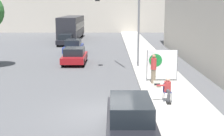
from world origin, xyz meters
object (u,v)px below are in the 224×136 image
object	(u,v)px
car_on_road_nearest	(74,56)
car_on_road_midblock	(73,46)
jogger_on_sidewalk	(153,69)
parked_car_curbside	(130,119)
car_on_road_distant	(65,40)
protest_banner	(161,65)
traffic_light_pole	(123,13)
city_bus_on_road	(71,26)
seated_protester	(167,89)

from	to	relation	value
car_on_road_nearest	car_on_road_midblock	world-z (taller)	car_on_road_midblock
jogger_on_sidewalk	car_on_road_midblock	world-z (taller)	jogger_on_sidewalk
jogger_on_sidewalk	parked_car_curbside	bearing A→B (deg)	38.53
jogger_on_sidewalk	car_on_road_distant	distance (m)	22.26
parked_car_curbside	car_on_road_distant	size ratio (longest dim) A/B	1.07
protest_banner	traffic_light_pole	size ratio (longest dim) A/B	0.32
car_on_road_nearest	city_bus_on_road	xyz separation A→B (m)	(-2.81, 20.42, 1.24)
traffic_light_pole	city_bus_on_road	size ratio (longest dim) A/B	0.51
car_on_road_distant	jogger_on_sidewalk	bearing A→B (deg)	-67.88
parked_car_curbside	city_bus_on_road	bearing A→B (deg)	100.55
parked_car_curbside	car_on_road_distant	world-z (taller)	parked_car_curbside
protest_banner	car_on_road_midblock	size ratio (longest dim) A/B	0.44
seated_protester	parked_car_curbside	distance (m)	4.55
protest_banner	parked_car_curbside	xyz separation A→B (m)	(-2.47, -8.51, -0.43)
traffic_light_pole	car_on_road_midblock	distance (m)	10.32
car_on_road_distant	city_bus_on_road	distance (m)	7.33
parked_car_curbside	car_on_road_nearest	distance (m)	15.75
protest_banner	city_bus_on_road	distance (m)	28.68
traffic_light_pole	parked_car_curbside	world-z (taller)	traffic_light_pole
seated_protester	jogger_on_sidewalk	bearing A→B (deg)	104.24
parked_car_curbside	car_on_road_midblock	xyz separation A→B (m)	(-4.69, 21.46, -0.04)
car_on_road_nearest	city_bus_on_road	bearing A→B (deg)	97.82
jogger_on_sidewalk	city_bus_on_road	world-z (taller)	city_bus_on_road
protest_banner	traffic_light_pole	world-z (taller)	traffic_light_pole
city_bus_on_road	parked_car_curbside	bearing A→B (deg)	-79.45
protest_banner	city_bus_on_road	xyz separation A→B (m)	(-9.12, 27.18, 0.76)
seated_protester	city_bus_on_road	size ratio (longest dim) A/B	0.10
protest_banner	car_on_road_distant	size ratio (longest dim) A/B	0.45
traffic_light_pole	car_on_road_nearest	world-z (taller)	traffic_light_pole
traffic_light_pole	city_bus_on_road	bearing A→B (deg)	107.00
seated_protester	protest_banner	distance (m)	4.49
traffic_light_pole	car_on_road_nearest	distance (m)	5.87
jogger_on_sidewalk	traffic_light_pole	xyz separation A→B (m)	(-1.62, 5.29, 3.25)
jogger_on_sidewalk	traffic_light_pole	size ratio (longest dim) A/B	0.29
seated_protester	jogger_on_sidewalk	distance (m)	3.81
car_on_road_midblock	city_bus_on_road	bearing A→B (deg)	97.84
jogger_on_sidewalk	car_on_road_midblock	distance (m)	15.11
jogger_on_sidewalk	traffic_light_pole	bearing A→B (deg)	-111.06
parked_car_curbside	jogger_on_sidewalk	bearing A→B (deg)	76.60
seated_protester	traffic_light_pole	xyz separation A→B (m)	(-1.81, 9.08, 3.51)
car_on_road_nearest	protest_banner	bearing A→B (deg)	-46.96
seated_protester	protest_banner	size ratio (longest dim) A/B	0.62
seated_protester	protest_banner	world-z (taller)	protest_banner
car_on_road_distant	traffic_light_pole	bearing A→B (deg)	-66.19
jogger_on_sidewalk	city_bus_on_road	size ratio (longest dim) A/B	0.15
protest_banner	parked_car_curbside	bearing A→B (deg)	-106.21
seated_protester	parked_car_curbside	xyz separation A→B (m)	(-2.06, -4.05, -0.05)
car_on_road_nearest	car_on_road_midblock	bearing A→B (deg)	97.79
car_on_road_distant	seated_protester	bearing A→B (deg)	-70.66
traffic_light_pole	car_on_road_midblock	size ratio (longest dim) A/B	1.37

